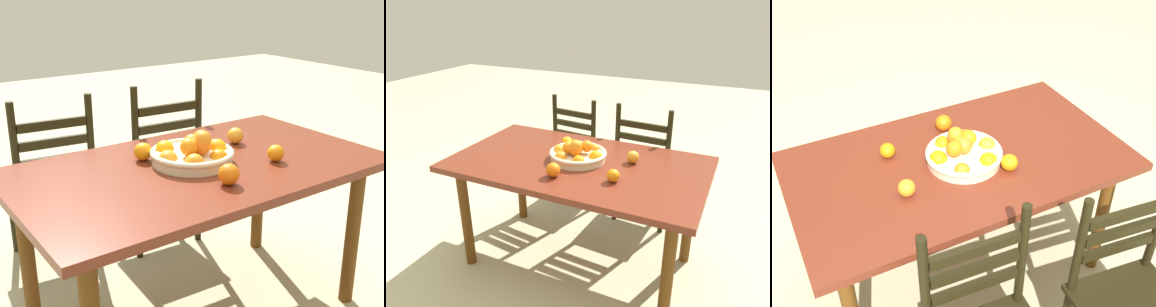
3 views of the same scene
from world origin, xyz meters
TOP-DOWN VIEW (x-y plane):
  - ground_plane at (0.00, 0.00)m, footprint 12.00×12.00m
  - dining_table at (0.00, 0.00)m, footprint 1.50×0.86m
  - chair_near_window at (-0.34, 0.80)m, footprint 0.46×0.46m
  - chair_by_cabinet at (0.23, 0.71)m, footprint 0.46×0.46m
  - fruit_bowl at (-0.01, 0.02)m, footprint 0.34×0.34m
  - orange_loose_0 at (0.30, 0.12)m, footprint 0.07×0.07m
  - orange_loose_1 at (0.28, -0.16)m, footprint 0.07×0.07m
  - orange_loose_2 at (-0.04, -0.24)m, footprint 0.08×0.08m
  - orange_loose_3 at (-0.16, 0.17)m, footprint 0.07×0.07m

SIDE VIEW (x-z plane):
  - ground_plane at x=0.00m, z-range 0.00..0.00m
  - chair_near_window at x=-0.34m, z-range -0.01..0.91m
  - chair_by_cabinet at x=0.23m, z-range -0.02..0.92m
  - dining_table at x=0.00m, z-range 0.28..1.00m
  - orange_loose_1 at x=0.28m, z-range 0.72..0.79m
  - orange_loose_0 at x=0.30m, z-range 0.72..0.80m
  - orange_loose_3 at x=-0.16m, z-range 0.72..0.80m
  - orange_loose_2 at x=-0.04m, z-range 0.72..0.80m
  - fruit_bowl at x=-0.01m, z-range 0.70..0.84m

